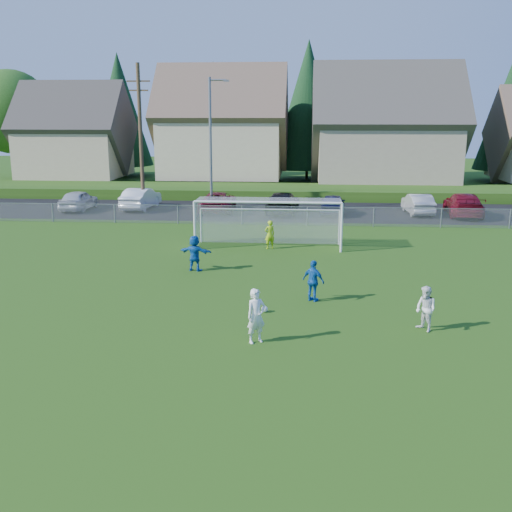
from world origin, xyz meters
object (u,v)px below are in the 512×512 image
object	(u,v)px
player_white_b	(426,309)
soccer_ball	(264,309)
player_blue_b	(195,253)
car_e	(333,204)
car_d	(282,203)
player_white_a	(256,316)
player_blue_a	(313,281)
car_a	(78,200)
goalkeeper	(270,235)
car_b	(141,198)
car_g	(464,204)
car_f	(418,204)
car_c	(218,202)
soccer_goal	(269,215)

from	to	relation	value
player_white_b	soccer_ball	bearing A→B (deg)	-137.63
player_white_b	player_blue_b	distance (m)	10.93
car_e	car_d	bearing A→B (deg)	2.83
soccer_ball	player_white_a	size ratio (longest dim) A/B	0.13
soccer_ball	player_blue_a	distance (m)	2.29
player_blue_b	car_a	bearing A→B (deg)	-41.11
goalkeeper	car_b	size ratio (longest dim) A/B	0.32
player_white_a	car_b	world-z (taller)	player_white_a
soccer_ball	player_white_b	size ratio (longest dim) A/B	0.15
goalkeeper	car_g	size ratio (longest dim) A/B	0.28
soccer_ball	player_blue_b	distance (m)	6.39
soccer_ball	car_b	bearing A→B (deg)	115.09
car_e	player_blue_b	bearing A→B (deg)	70.80
goalkeeper	car_g	xyz separation A→B (m)	(12.33, 11.01, 0.04)
car_d	player_white_b	bearing A→B (deg)	106.98
car_f	player_blue_b	bearing A→B (deg)	49.51
car_a	car_g	distance (m)	26.57
car_c	soccer_goal	distance (m)	11.75
player_white_a	car_d	distance (m)	23.85
player_blue_a	car_a	xyz separation A→B (m)	(-16.33, 19.87, -0.06)
player_white_b	car_b	size ratio (longest dim) A/B	0.32
player_white_b	player_white_a	bearing A→B (deg)	-107.36
car_a	car_e	bearing A→B (deg)	-179.71
car_d	player_blue_a	bearing A→B (deg)	99.03
goalkeeper	car_e	distance (m)	11.60
car_a	soccer_ball	bearing A→B (deg)	125.76
player_white_a	player_white_b	distance (m)	5.41
player_blue_b	soccer_goal	distance (m)	5.98
car_d	car_f	xyz separation A→B (m)	(9.22, 0.51, -0.04)
goalkeeper	soccer_goal	size ratio (longest dim) A/B	0.20
soccer_ball	player_blue_a	bearing A→B (deg)	39.74
player_blue_b	soccer_goal	world-z (taller)	soccer_goal
car_b	soccer_goal	world-z (taller)	soccer_goal
player_white_a	car_f	world-z (taller)	player_white_a
player_white_b	car_d	xyz separation A→B (m)	(-5.35, 22.46, 0.00)
car_c	car_f	size ratio (longest dim) A/B	1.18
car_f	soccer_goal	xyz separation A→B (m)	(-9.53, -11.03, 0.94)
player_blue_b	car_c	world-z (taller)	player_blue_b
player_white_b	player_blue_b	world-z (taller)	player_blue_b
player_blue_a	soccer_goal	distance (m)	9.41
player_blue_a	soccer_goal	xyz separation A→B (m)	(-2.18, 9.11, 0.86)
soccer_ball	car_b	xyz separation A→B (m)	(-10.37, 22.15, 0.65)
car_b	car_f	distance (m)	19.42
player_white_a	soccer_goal	distance (m)	13.36
player_blue_a	car_c	xyz separation A→B (m)	(-6.39, 20.05, -0.08)
car_f	car_g	size ratio (longest dim) A/B	0.79
soccer_ball	car_f	size ratio (longest dim) A/B	0.05
car_e	car_f	xyz separation A→B (m)	(5.80, 0.57, 0.00)
player_white_b	car_b	xyz separation A→B (m)	(-15.54, 23.56, 0.03)
car_d	car_e	world-z (taller)	car_d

